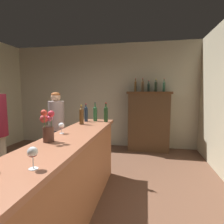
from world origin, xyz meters
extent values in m
plane|color=brown|center=(0.00, 0.00, 0.00)|extent=(7.79, 7.79, 0.00)
cube|color=#BDB59A|center=(0.00, 3.06, 1.44)|extent=(5.37, 0.12, 2.89)
cube|color=#9F603C|center=(0.38, -0.12, 0.49)|extent=(0.49, 2.60, 0.99)
cube|color=#A16145|center=(0.38, -0.12, 1.01)|extent=(0.56, 2.71, 0.05)
cube|color=#47301C|center=(1.33, 2.73, 0.78)|extent=(1.06, 0.41, 1.57)
cube|color=#492B16|center=(1.33, 2.73, 1.54)|extent=(1.14, 0.47, 0.06)
cylinder|color=#4E3216|center=(0.24, 0.67, 1.15)|extent=(0.07, 0.07, 0.23)
sphere|color=#4E3216|center=(0.24, 0.67, 1.27)|extent=(0.07, 0.07, 0.07)
cylinder|color=#4E3216|center=(0.24, 0.67, 1.31)|extent=(0.03, 0.03, 0.07)
cylinder|color=gold|center=(0.24, 0.67, 1.35)|extent=(0.03, 0.03, 0.02)
cylinder|color=#22512D|center=(0.36, 1.03, 1.15)|extent=(0.07, 0.07, 0.23)
sphere|color=#22512D|center=(0.36, 1.03, 1.27)|extent=(0.07, 0.07, 0.07)
cylinder|color=#22512D|center=(0.36, 1.03, 1.31)|extent=(0.02, 0.02, 0.09)
cylinder|color=black|center=(0.36, 1.03, 1.37)|extent=(0.03, 0.03, 0.02)
cylinder|color=#1A2837|center=(0.22, 0.95, 1.16)|extent=(0.06, 0.06, 0.23)
sphere|color=#1A2837|center=(0.22, 0.95, 1.27)|extent=(0.06, 0.06, 0.06)
cylinder|color=#1A2837|center=(0.22, 0.95, 1.31)|extent=(0.02, 0.02, 0.07)
cylinder|color=#AE1F29|center=(0.22, 0.95, 1.35)|extent=(0.02, 0.02, 0.02)
cylinder|color=#1B381B|center=(0.57, 0.98, 1.16)|extent=(0.07, 0.07, 0.23)
sphere|color=#1B381B|center=(0.57, 0.98, 1.27)|extent=(0.07, 0.07, 0.07)
cylinder|color=#1B381B|center=(0.57, 0.98, 1.32)|extent=(0.03, 0.03, 0.09)
cylinder|color=#AF1A19|center=(0.57, 0.98, 1.37)|extent=(0.03, 0.03, 0.02)
cylinder|color=white|center=(0.21, 0.01, 1.04)|extent=(0.06, 0.06, 0.00)
cylinder|color=white|center=(0.21, 0.01, 1.08)|extent=(0.01, 0.01, 0.06)
ellipsoid|color=white|center=(0.21, 0.01, 1.14)|extent=(0.08, 0.08, 0.07)
ellipsoid|color=maroon|center=(0.21, 0.01, 1.12)|extent=(0.06, 0.06, 0.03)
cylinder|color=white|center=(0.51, -1.01, 1.04)|extent=(0.07, 0.07, 0.00)
cylinder|color=white|center=(0.51, -1.01, 1.08)|extent=(0.01, 0.01, 0.08)
ellipsoid|color=white|center=(0.51, -1.01, 1.16)|extent=(0.07, 0.07, 0.07)
ellipsoid|color=maroon|center=(0.51, -1.01, 1.14)|extent=(0.06, 0.06, 0.03)
cylinder|color=#4E3027|center=(0.25, -0.36, 1.12)|extent=(0.11, 0.11, 0.16)
cylinder|color=#38602D|center=(0.29, -0.36, 1.24)|extent=(0.01, 0.01, 0.21)
sphere|color=red|center=(0.29, -0.36, 1.34)|extent=(0.07, 0.07, 0.07)
cylinder|color=#38602D|center=(0.25, -0.33, 1.21)|extent=(0.01, 0.01, 0.15)
sphere|color=#CB5886|center=(0.25, -0.33, 1.29)|extent=(0.06, 0.06, 0.06)
cylinder|color=#38602D|center=(0.20, -0.35, 1.21)|extent=(0.01, 0.01, 0.15)
sphere|color=#C23C3C|center=(0.20, -0.35, 1.29)|extent=(0.09, 0.09, 0.09)
cylinder|color=#38602D|center=(0.24, -0.41, 1.25)|extent=(0.01, 0.01, 0.22)
sphere|color=red|center=(0.24, -0.41, 1.36)|extent=(0.07, 0.07, 0.07)
cylinder|color=#4D3013|center=(0.97, 2.73, 1.69)|extent=(0.06, 0.06, 0.24)
sphere|color=#4D3013|center=(0.97, 2.73, 1.80)|extent=(0.06, 0.06, 0.06)
cylinder|color=#4D3013|center=(0.97, 2.73, 1.85)|extent=(0.02, 0.02, 0.09)
cylinder|color=#AF1A2C|center=(0.97, 2.73, 1.90)|extent=(0.03, 0.03, 0.02)
cylinder|color=#48301C|center=(1.15, 2.73, 1.68)|extent=(0.07, 0.07, 0.23)
sphere|color=#48301C|center=(1.15, 2.73, 1.80)|extent=(0.07, 0.07, 0.07)
cylinder|color=#48301C|center=(1.15, 2.73, 1.85)|extent=(0.03, 0.03, 0.09)
cylinder|color=#A92827|center=(1.15, 2.73, 1.90)|extent=(0.03, 0.03, 0.02)
cylinder|color=black|center=(1.31, 2.73, 1.66)|extent=(0.07, 0.07, 0.18)
sphere|color=black|center=(1.31, 2.73, 1.75)|extent=(0.07, 0.07, 0.07)
cylinder|color=black|center=(1.31, 2.73, 1.79)|extent=(0.03, 0.03, 0.08)
cylinder|color=#A91A2D|center=(1.31, 2.73, 1.84)|extent=(0.03, 0.03, 0.02)
cylinder|color=black|center=(1.49, 2.73, 1.68)|extent=(0.07, 0.07, 0.22)
sphere|color=black|center=(1.49, 2.73, 1.79)|extent=(0.07, 0.07, 0.07)
cylinder|color=black|center=(1.49, 2.73, 1.83)|extent=(0.03, 0.03, 0.08)
cylinder|color=gold|center=(1.49, 2.73, 1.88)|extent=(0.03, 0.03, 0.02)
cylinder|color=#2B4F34|center=(1.69, 2.73, 1.67)|extent=(0.07, 0.07, 0.22)
sphere|color=#2B4F34|center=(1.69, 2.73, 1.78)|extent=(0.07, 0.07, 0.07)
cylinder|color=#2B4F34|center=(1.69, 2.73, 1.83)|extent=(0.03, 0.03, 0.10)
cylinder|color=red|center=(1.69, 2.73, 1.89)|extent=(0.03, 0.03, 0.02)
cylinder|color=#1C2848|center=(-0.52, 1.26, 0.40)|extent=(0.22, 0.22, 0.80)
cylinder|color=#A1918F|center=(-0.52, 1.26, 1.09)|extent=(0.31, 0.31, 0.58)
sphere|color=#E4B38E|center=(-0.52, 1.26, 1.46)|extent=(0.19, 0.19, 0.19)
ellipsoid|color=#9A5126|center=(-0.52, 1.26, 1.50)|extent=(0.18, 0.18, 0.10)
camera|label=1|loc=(1.27, -2.08, 1.58)|focal=29.00mm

